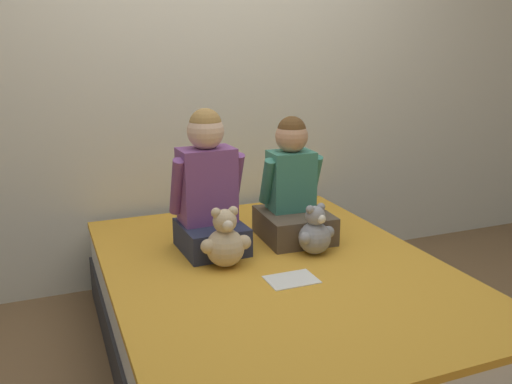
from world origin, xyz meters
name	(u,v)px	position (x,y,z in m)	size (l,w,h in m)	color
ground_plane	(275,352)	(0.00, 0.00, 0.00)	(14.00, 14.00, 0.00)	brown
wall_behind_bed	(204,69)	(0.00, 1.04, 1.25)	(8.00, 0.06, 2.50)	silver
bed	(275,310)	(0.00, 0.00, 0.22)	(1.46, 1.90, 0.44)	#2D2D33
child_on_left	(208,190)	(-0.21, 0.32, 0.73)	(0.35, 0.34, 0.67)	#282D47
child_on_right	(293,192)	(0.23, 0.32, 0.67)	(0.34, 0.37, 0.61)	brown
teddy_bear_held_by_left_child	(225,242)	(-0.21, 0.08, 0.55)	(0.23, 0.17, 0.27)	#D1B78E
teddy_bear_held_by_right_child	(315,233)	(0.23, 0.07, 0.54)	(0.20, 0.15, 0.24)	#939399
sign_card	(291,280)	(0.00, -0.16, 0.44)	(0.21, 0.15, 0.00)	white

